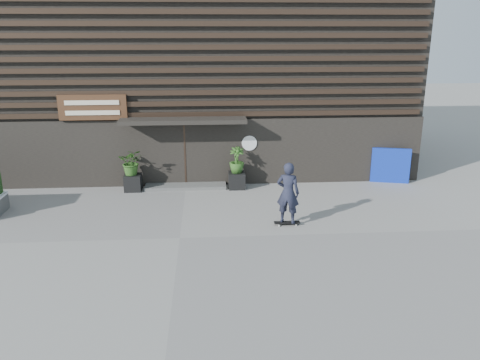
{
  "coord_description": "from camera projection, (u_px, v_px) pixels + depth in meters",
  "views": [
    {
      "loc": [
        0.82,
        -12.57,
        5.6
      ],
      "look_at": [
        1.84,
        1.87,
        1.1
      ],
      "focal_mm": 36.01,
      "sensor_mm": 36.0,
      "label": 1
    }
  ],
  "objects": [
    {
      "name": "blue_tarp",
      "position": [
        390.0,
        166.0,
        18.38
      ],
      "size": [
        1.42,
        0.46,
        1.35
      ],
      "primitive_type": "cube",
      "rotation": [
        0.0,
        0.0,
        -0.24
      ],
      "color": "#0C26A6",
      "rests_on": "ground"
    },
    {
      "name": "skateboarder",
      "position": [
        288.0,
        193.0,
        14.2
      ],
      "size": [
        0.79,
        0.66,
        1.95
      ],
      "color": "black",
      "rests_on": "ground"
    },
    {
      "name": "planter_pot_left",
      "position": [
        133.0,
        183.0,
        17.56
      ],
      "size": [
        0.6,
        0.6,
        0.6
      ],
      "primitive_type": "cube",
      "color": "black",
      "rests_on": "ground"
    },
    {
      "name": "ground",
      "position": [
        180.0,
        238.0,
        13.58
      ],
      "size": [
        80.0,
        80.0,
        0.0
      ],
      "primitive_type": "plane",
      "color": "gray",
      "rests_on": "ground"
    },
    {
      "name": "building",
      "position": [
        187.0,
        68.0,
        21.89
      ],
      "size": [
        18.0,
        11.0,
        8.0
      ],
      "color": "black",
      "rests_on": "ground"
    },
    {
      "name": "planter_pot_right",
      "position": [
        237.0,
        180.0,
        17.81
      ],
      "size": [
        0.6,
        0.6,
        0.6
      ],
      "primitive_type": "cube",
      "color": "black",
      "rests_on": "ground"
    },
    {
      "name": "bamboo_left",
      "position": [
        132.0,
        162.0,
        17.33
      ],
      "size": [
        0.86,
        0.75,
        0.96
      ],
      "primitive_type": "imported",
      "color": "#2D591E",
      "rests_on": "planter_pot_left"
    },
    {
      "name": "entrance_step",
      "position": [
        186.0,
        186.0,
        17.95
      ],
      "size": [
        3.0,
        0.8,
        0.12
      ],
      "primitive_type": "cube",
      "color": "#51514E",
      "rests_on": "ground"
    },
    {
      "name": "bamboo_right",
      "position": [
        237.0,
        160.0,
        17.58
      ],
      "size": [
        0.54,
        0.54,
        0.96
      ],
      "primitive_type": "imported",
      "color": "#2D591E",
      "rests_on": "planter_pot_right"
    }
  ]
}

